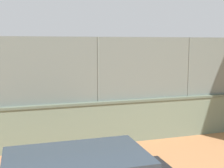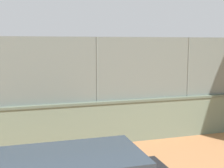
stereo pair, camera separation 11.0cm
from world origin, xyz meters
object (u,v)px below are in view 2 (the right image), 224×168
at_px(player_crossing_court, 132,81).
at_px(sports_ball, 151,101).
at_px(player_at_service_line, 158,84).
at_px(player_baseline_waiting, 69,97).

xyz_separation_m(player_crossing_court, sports_ball, (0.09, 3.03, -0.82)).
relative_size(player_at_service_line, sports_ball, 8.92).
relative_size(player_at_service_line, player_baseline_waiting, 0.93).
bearing_deg(player_baseline_waiting, sports_ball, -158.20).
distance_m(player_at_service_line, player_baseline_waiting, 6.75).
relative_size(player_crossing_court, sports_ball, 9.15).
xyz_separation_m(player_at_service_line, player_baseline_waiting, (6.05, 2.98, 0.08)).
height_order(player_crossing_court, sports_ball, player_crossing_court).
bearing_deg(player_crossing_court, player_baseline_waiting, 44.04).
height_order(player_at_service_line, sports_ball, player_at_service_line).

